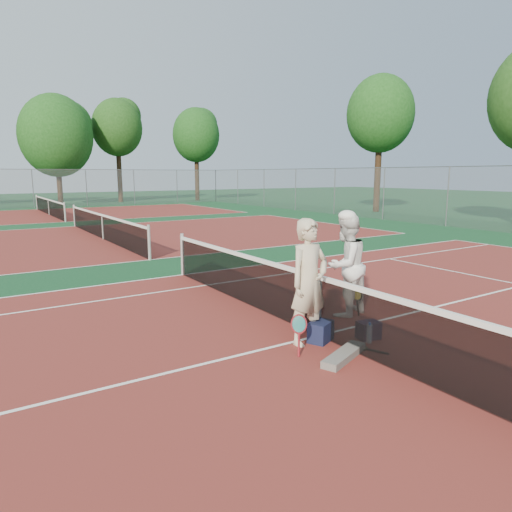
% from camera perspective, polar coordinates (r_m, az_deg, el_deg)
% --- Properties ---
extents(ground, '(130.00, 130.00, 0.00)m').
position_cam_1_polar(ground, '(7.69, 7.84, -9.87)').
color(ground, '#0F3A1D').
rests_on(ground, ground).
extents(court_main, '(23.77, 10.97, 0.01)m').
position_cam_1_polar(court_main, '(7.69, 7.84, -9.85)').
color(court_main, maroon).
rests_on(court_main, ground).
extents(court_far_a, '(23.77, 10.97, 0.01)m').
position_cam_1_polar(court_far_a, '(19.72, -18.53, 2.03)').
color(court_far_a, maroon).
rests_on(court_far_a, ground).
extents(court_far_b, '(23.77, 10.97, 0.01)m').
position_cam_1_polar(court_far_b, '(32.91, -24.42, 4.72)').
color(court_far_b, maroon).
rests_on(court_far_b, ground).
extents(net_main, '(0.10, 10.98, 1.02)m').
position_cam_1_polar(net_main, '(7.53, 7.93, -6.22)').
color(net_main, black).
rests_on(net_main, ground).
extents(net_far_a, '(0.10, 10.98, 1.02)m').
position_cam_1_polar(net_far_a, '(19.66, -18.61, 3.49)').
color(net_far_a, black).
rests_on(net_far_a, ground).
extents(net_far_b, '(0.10, 10.98, 1.02)m').
position_cam_1_polar(net_far_b, '(32.87, -24.49, 5.60)').
color(net_far_b, black).
rests_on(net_far_b, ground).
extents(fence_back, '(32.00, 0.06, 3.00)m').
position_cam_1_polar(fence_back, '(39.76, -26.11, 7.55)').
color(fence_back, slate).
rests_on(fence_back, ground).
extents(fence_right, '(0.06, 54.50, 3.00)m').
position_cam_1_polar(fence_right, '(24.09, 26.94, 6.43)').
color(fence_right, slate).
rests_on(fence_right, ground).
extents(player_a, '(0.75, 0.53, 1.97)m').
position_cam_1_polar(player_a, '(7.09, 6.63, -3.26)').
color(player_a, beige).
rests_on(player_a, ground).
extents(player_b, '(1.06, 0.90, 1.92)m').
position_cam_1_polar(player_b, '(8.64, 11.12, -1.12)').
color(player_b, white).
rests_on(player_b, ground).
extents(racket_red, '(0.33, 0.31, 0.59)m').
position_cam_1_polar(racket_red, '(6.85, 5.36, -9.78)').
color(racket_red, maroon).
rests_on(racket_red, ground).
extents(racket_black_held, '(0.28, 0.32, 0.58)m').
position_cam_1_polar(racket_black_held, '(8.67, 12.38, -5.68)').
color(racket_black_held, black).
rests_on(racket_black_held, ground).
extents(racket_spare, '(0.49, 0.66, 0.03)m').
position_cam_1_polar(racket_spare, '(7.28, 12.70, -11.10)').
color(racket_spare, black).
rests_on(racket_spare, ground).
extents(sports_bag_navy, '(0.50, 0.43, 0.33)m').
position_cam_1_polar(sports_bag_navy, '(7.41, 8.08, -9.33)').
color(sports_bag_navy, '#111633').
rests_on(sports_bag_navy, ground).
extents(sports_bag_purple, '(0.39, 0.30, 0.29)m').
position_cam_1_polar(sports_bag_purple, '(7.67, 13.87, -8.99)').
color(sports_bag_purple, black).
rests_on(sports_bag_purple, ground).
extents(net_cover_canvas, '(1.03, 0.60, 0.11)m').
position_cam_1_polar(net_cover_canvas, '(6.85, 10.96, -12.08)').
color(net_cover_canvas, '#605C57').
rests_on(net_cover_canvas, ground).
extents(water_bottle, '(0.09, 0.09, 0.30)m').
position_cam_1_polar(water_bottle, '(7.49, 13.98, -9.43)').
color(water_bottle, '#C9E4FF').
rests_on(water_bottle, ground).
extents(tree_back_3, '(5.96, 5.96, 9.23)m').
position_cam_1_polar(tree_back_3, '(42.95, -23.74, 13.59)').
color(tree_back_3, '#382314').
rests_on(tree_back_3, ground).
extents(tree_back_4, '(4.59, 4.59, 9.52)m').
position_cam_1_polar(tree_back_4, '(45.74, -16.97, 15.07)').
color(tree_back_4, '#382314').
rests_on(tree_back_4, ground).
extents(tree_back_5, '(4.61, 4.61, 9.07)m').
position_cam_1_polar(tree_back_5, '(46.94, -7.50, 14.72)').
color(tree_back_5, '#382314').
rests_on(tree_back_5, ground).
extents(tree_right_1, '(4.58, 4.58, 9.34)m').
position_cam_1_polar(tree_right_1, '(33.82, 15.29, 16.72)').
color(tree_right_1, '#382314').
rests_on(tree_right_1, ground).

